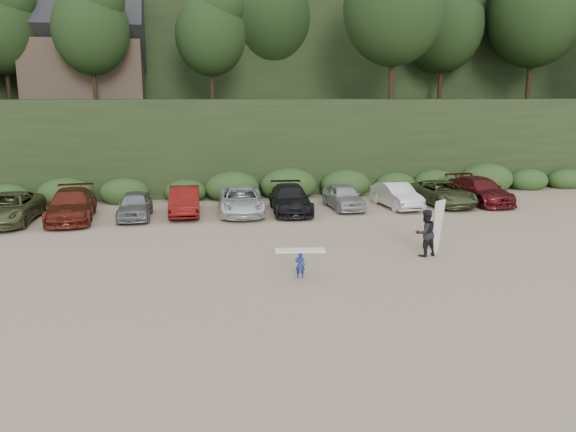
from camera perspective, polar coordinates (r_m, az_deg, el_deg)
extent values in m
plane|color=tan|center=(21.40, 4.80, -4.95)|extent=(120.00, 120.00, 0.00)
cube|color=black|center=(42.18, -3.21, 7.71)|extent=(80.00, 14.00, 6.00)
cube|color=black|center=(59.96, -5.64, 13.79)|extent=(90.00, 30.00, 16.00)
ellipsoid|color=black|center=(42.31, -3.35, 18.58)|extent=(66.00, 12.00, 10.00)
cube|color=#2B491E|center=(35.01, -2.42, 2.84)|extent=(46.20, 2.00, 1.20)
cube|color=brown|center=(44.18, -19.75, 13.73)|extent=(8.00, 6.00, 4.00)
imported|color=#535A34|center=(31.26, -26.57, 0.69)|extent=(2.66, 5.49, 1.51)
imported|color=maroon|center=(30.71, -21.16, 1.04)|extent=(2.52, 5.53, 1.57)
imported|color=gray|center=(30.20, -15.28, 1.09)|extent=(1.73, 4.12, 1.39)
imported|color=maroon|center=(30.49, -10.46, 1.50)|extent=(1.72, 4.54, 1.48)
imported|color=silver|center=(30.28, -4.78, 1.53)|extent=(2.61, 5.21, 1.42)
imported|color=black|center=(30.62, 0.24, 1.74)|extent=(2.40, 5.18, 1.47)
imported|color=#AFB0B4|center=(31.76, 5.64, 2.00)|extent=(1.78, 4.16, 1.40)
imported|color=silver|center=(32.50, 10.97, 2.08)|extent=(1.82, 4.38, 1.41)
imported|color=#4D5732|center=(33.92, 15.41, 2.26)|extent=(2.71, 5.15, 1.38)
imported|color=#581418|center=(35.12, 18.92, 2.47)|extent=(2.42, 5.31, 1.51)
imported|color=navy|center=(19.68, 1.24, -5.00)|extent=(0.40, 0.32, 0.95)
cube|color=white|center=(19.53, 1.25, -3.52)|extent=(1.79, 0.74, 0.07)
imported|color=black|center=(22.89, 13.77, -1.68)|extent=(1.07, 0.92, 1.88)
cube|color=silver|center=(23.20, 14.87, -1.13)|extent=(0.69, 0.62, 2.22)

